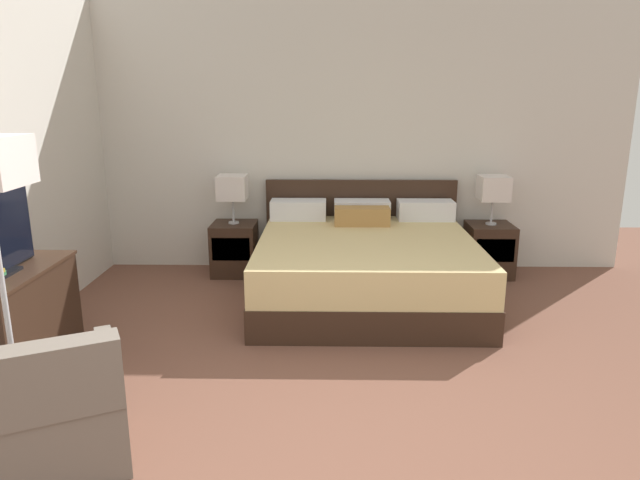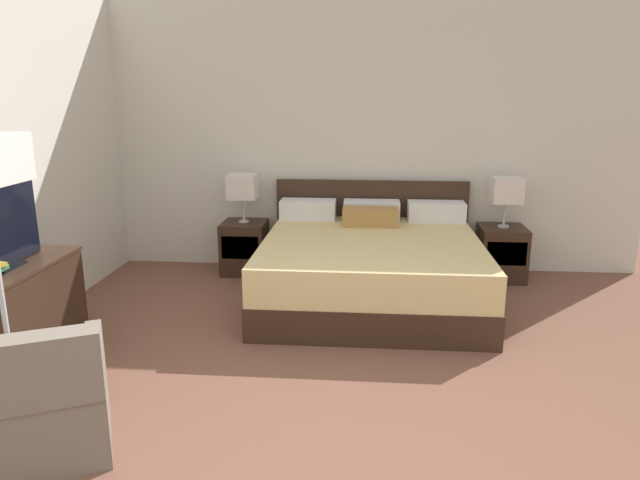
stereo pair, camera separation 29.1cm
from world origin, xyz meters
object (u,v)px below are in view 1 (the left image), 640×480
at_px(bed, 365,265).
at_px(nightstand_right, 489,250).
at_px(armchair_by_window, 52,414).
at_px(dresser, 14,319).
at_px(table_lamp_right, 494,188).
at_px(table_lamp_left, 232,188).
at_px(nightstand_left, 235,249).

bearing_deg(bed, nightstand_right, 28.34).
bearing_deg(armchair_by_window, dresser, 125.82).
relative_size(nightstand_right, table_lamp_right, 1.08).
height_order(table_lamp_right, armchair_by_window, table_lamp_right).
xyz_separation_m(bed, dresser, (-2.51, -1.48, 0.05)).
height_order(bed, table_lamp_left, table_lamp_left).
distance_m(bed, nightstand_left, 1.53).
bearing_deg(table_lamp_left, armchair_by_window, -97.10).
bearing_deg(armchair_by_window, bed, 55.27).
bearing_deg(nightstand_left, armchair_by_window, -97.11).
distance_m(nightstand_right, table_lamp_right, 0.65).
xyz_separation_m(nightstand_right, armchair_by_window, (-3.10, -3.25, 0.01)).
xyz_separation_m(table_lamp_left, dresser, (-1.16, -2.21, -0.56)).
height_order(table_lamp_right, dresser, table_lamp_right).
xyz_separation_m(bed, armchair_by_window, (-1.75, -2.53, -0.04)).
bearing_deg(dresser, bed, 30.55).
bearing_deg(table_lamp_right, nightstand_right, -90.00).
bearing_deg(bed, table_lamp_right, 28.39).
height_order(nightstand_right, table_lamp_right, table_lamp_right).
bearing_deg(table_lamp_left, nightstand_right, -0.03).
xyz_separation_m(table_lamp_right, dresser, (-3.85, -2.21, -0.56)).
xyz_separation_m(nightstand_right, table_lamp_right, (-0.00, 0.00, 0.65)).
bearing_deg(nightstand_right, nightstand_left, 180.00).
bearing_deg(nightstand_left, bed, -28.35).
distance_m(bed, nightstand_right, 1.53).
distance_m(nightstand_right, table_lamp_left, 2.77).
bearing_deg(table_lamp_left, table_lamp_right, 0.00).
relative_size(nightstand_right, dresser, 0.52).
height_order(bed, nightstand_right, bed).
distance_m(nightstand_right, armchair_by_window, 4.49).
height_order(nightstand_left, table_lamp_left, table_lamp_left).
distance_m(table_lamp_right, armchair_by_window, 4.54).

